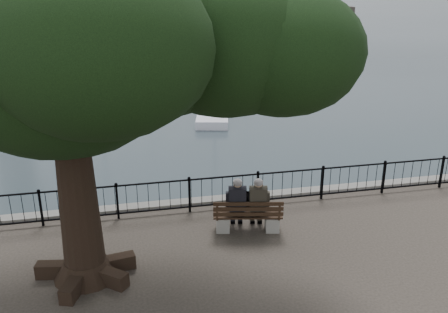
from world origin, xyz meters
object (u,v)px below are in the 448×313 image
object	(u,v)px
person_right	(257,205)
lion_monument	(155,17)
tree	(101,35)
bench	(248,219)
person_left	(237,205)

from	to	relation	value
person_right	lion_monument	size ratio (longest dim) A/B	0.17
tree	lion_monument	xyz separation A→B (m)	(5.00, 49.99, -4.07)
tree	person_right	bearing A→B (deg)	18.27
lion_monument	person_right	bearing A→B (deg)	-91.64
bench	lion_monument	xyz separation A→B (m)	(1.67, 48.86, 0.90)
tree	lion_monument	size ratio (longest dim) A/B	1.11
person_right	lion_monument	xyz separation A→B (m)	(1.40, 48.81, 0.54)
bench	person_right	bearing A→B (deg)	10.30
bench	tree	bearing A→B (deg)	-161.10
bench	tree	world-z (taller)	tree
bench	tree	size ratio (longest dim) A/B	0.19
tree	person_left	bearing A→B (deg)	22.85
bench	person_right	xyz separation A→B (m)	(0.27, 0.05, 0.36)
person_left	tree	xyz separation A→B (m)	(-3.07, -1.30, 4.60)
person_left	tree	distance (m)	5.69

